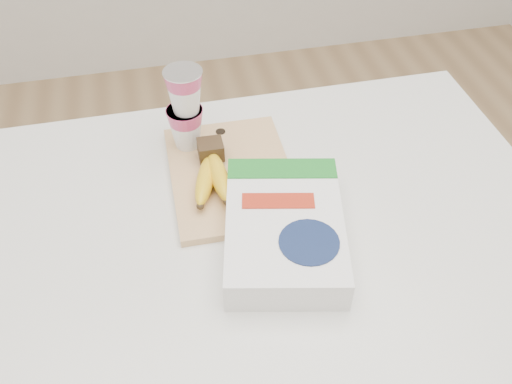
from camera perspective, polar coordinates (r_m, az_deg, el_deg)
table at (r=1.36m, az=-1.11°, el=-16.05°), size 1.17×0.78×0.88m
cutting_board at (r=1.09m, az=-2.49°, el=1.74°), size 0.23×0.32×0.02m
bananas at (r=1.06m, az=-4.42°, el=1.96°), size 0.08×0.17×0.05m
yogurt_stack at (r=1.10m, az=-7.11°, el=8.44°), size 0.08×0.08×0.17m
cereal_box at (r=0.96m, az=2.85°, el=-3.68°), size 0.25×0.32×0.06m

